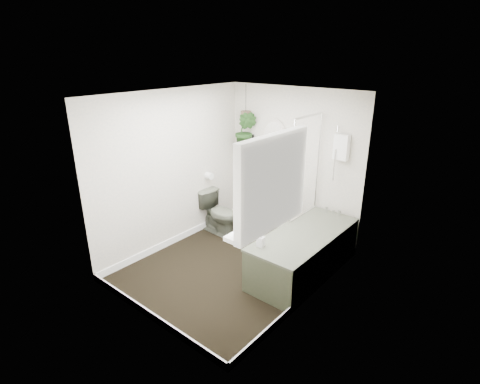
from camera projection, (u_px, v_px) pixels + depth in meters
The scene contains 22 objects.
floor at pixel (233, 267), 5.13m from camera, with size 2.30×2.80×0.02m, color black.
ceiling at pixel (232, 93), 4.31m from camera, with size 2.30×2.80×0.02m, color white.
wall_back at pixel (292, 164), 5.73m from camera, with size 2.30×0.02×2.30m, color beige.
wall_front at pixel (140, 225), 3.71m from camera, with size 2.30×0.02×2.30m, color beige.
wall_left at pixel (172, 170), 5.41m from camera, with size 0.02×2.80×2.30m, color beige.
wall_right at pixel (314, 212), 4.03m from camera, with size 0.02×2.80×2.30m, color beige.
skirting at pixel (233, 263), 5.11m from camera, with size 2.30×2.80×0.10m, color white.
bathtub at pixel (304, 253), 4.91m from camera, with size 0.72×1.72×0.58m, color #4F5344, non-canonical shape.
bath_screen at pixel (306, 167), 5.11m from camera, with size 0.04×0.72×1.40m, color silver, non-canonical shape.
shower_box at pixel (341, 147), 5.06m from camera, with size 0.20×0.10×0.35m, color white.
oval_mirror at pixel (274, 138), 5.78m from camera, with size 0.46×0.03×0.62m, color #BDB3A5.
wall_sconce at pixel (253, 141), 6.05m from camera, with size 0.04×0.04×0.22m, color black.
toilet_roll_holder at pixel (209, 176), 5.97m from camera, with size 0.11×0.11×0.11m, color white.
window_recess at pixel (272, 183), 3.39m from camera, with size 0.08×1.00×0.90m, color white.
window_sill at pixel (265, 223), 3.58m from camera, with size 0.18×1.00×0.04m, color white.
window_blinds at pixel (268, 182), 3.42m from camera, with size 0.01×0.86×0.76m, color white.
toilet at pixel (219, 213), 5.98m from camera, with size 0.38×0.67×0.69m, color #4F5344.
pedestal_sink at pixel (265, 206), 6.01m from camera, with size 0.51×0.43×0.86m, color #4F5344, non-canonical shape.
sill_plant at pixel (281, 200), 3.72m from camera, with size 0.24×0.21×0.26m, color black.
hanging_plant at pixel (246, 131), 5.95m from camera, with size 0.35×0.28×0.64m, color black.
soap_bottle at pixel (261, 239), 4.45m from camera, with size 0.08×0.08×0.18m, color #292323.
hanging_pot at pixel (246, 115), 5.85m from camera, with size 0.16×0.16×0.12m, color brown.
Camera 1 is at (2.91, -3.35, 2.77)m, focal length 28.00 mm.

